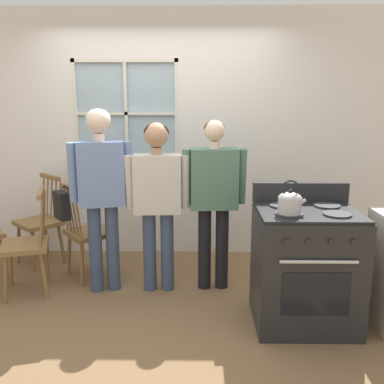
{
  "coord_description": "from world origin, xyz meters",
  "views": [
    {
      "loc": [
        0.39,
        -3.36,
        1.76
      ],
      "look_at": [
        0.34,
        0.08,
        1.0
      ],
      "focal_mm": 40.0,
      "sensor_mm": 36.0,
      "label": 1
    }
  ],
  "objects_px": {
    "chair_center_cluster": "(27,246)",
    "person_adult_right": "(214,190)",
    "handbag": "(62,205)",
    "chair_by_window": "(87,234)",
    "stove": "(305,266)",
    "kettle": "(290,202)",
    "potted_plant": "(117,160)",
    "person_teen_center": "(157,190)",
    "person_elderly_left": "(101,183)",
    "chair_near_wall": "(40,223)"
  },
  "relations": [
    {
      "from": "chair_center_cluster",
      "to": "person_adult_right",
      "type": "relative_size",
      "value": 0.61
    },
    {
      "from": "handbag",
      "to": "chair_by_window",
      "type": "bearing_deg",
      "value": 36.79
    },
    {
      "from": "stove",
      "to": "kettle",
      "type": "relative_size",
      "value": 4.39
    },
    {
      "from": "chair_by_window",
      "to": "handbag",
      "type": "bearing_deg",
      "value": 90.0
    },
    {
      "from": "potted_plant",
      "to": "stove",
      "type": "bearing_deg",
      "value": -41.33
    },
    {
      "from": "person_adult_right",
      "to": "person_teen_center",
      "type": "bearing_deg",
      "value": -178.66
    },
    {
      "from": "kettle",
      "to": "person_adult_right",
      "type": "bearing_deg",
      "value": 124.27
    },
    {
      "from": "person_adult_right",
      "to": "potted_plant",
      "type": "height_order",
      "value": "person_adult_right"
    },
    {
      "from": "potted_plant",
      "to": "handbag",
      "type": "xyz_separation_m",
      "value": [
        -0.39,
        -0.8,
        -0.31
      ]
    },
    {
      "from": "person_adult_right",
      "to": "kettle",
      "type": "height_order",
      "value": "person_adult_right"
    },
    {
      "from": "chair_by_window",
      "to": "chair_center_cluster",
      "type": "bearing_deg",
      "value": 91.31
    },
    {
      "from": "chair_center_cluster",
      "to": "potted_plant",
      "type": "distance_m",
      "value": 1.37
    },
    {
      "from": "stove",
      "to": "potted_plant",
      "type": "height_order",
      "value": "potted_plant"
    },
    {
      "from": "person_elderly_left",
      "to": "kettle",
      "type": "xyz_separation_m",
      "value": [
        1.53,
        -0.7,
        0.0
      ]
    },
    {
      "from": "chair_by_window",
      "to": "person_teen_center",
      "type": "xyz_separation_m",
      "value": [
        0.73,
        -0.28,
        0.51
      ]
    },
    {
      "from": "chair_by_window",
      "to": "kettle",
      "type": "distance_m",
      "value": 2.1
    },
    {
      "from": "chair_center_cluster",
      "to": "stove",
      "type": "height_order",
      "value": "stove"
    },
    {
      "from": "person_teen_center",
      "to": "person_adult_right",
      "type": "bearing_deg",
      "value": 2.17
    },
    {
      "from": "chair_center_cluster",
      "to": "handbag",
      "type": "distance_m",
      "value": 0.48
    },
    {
      "from": "person_elderly_left",
      "to": "chair_center_cluster",
      "type": "bearing_deg",
      "value": 171.03
    },
    {
      "from": "chair_by_window",
      "to": "person_elderly_left",
      "type": "height_order",
      "value": "person_elderly_left"
    },
    {
      "from": "chair_by_window",
      "to": "kettle",
      "type": "relative_size",
      "value": 3.85
    },
    {
      "from": "person_adult_right",
      "to": "stove",
      "type": "relative_size",
      "value": 1.45
    },
    {
      "from": "potted_plant",
      "to": "chair_near_wall",
      "type": "bearing_deg",
      "value": -160.76
    },
    {
      "from": "chair_by_window",
      "to": "person_adult_right",
      "type": "xyz_separation_m",
      "value": [
        1.24,
        -0.23,
        0.49
      ]
    },
    {
      "from": "chair_by_window",
      "to": "chair_center_cluster",
      "type": "xyz_separation_m",
      "value": [
        -0.46,
        -0.36,
        0.0
      ]
    },
    {
      "from": "chair_near_wall",
      "to": "handbag",
      "type": "relative_size",
      "value": 3.1
    },
    {
      "from": "chair_center_cluster",
      "to": "kettle",
      "type": "height_order",
      "value": "kettle"
    },
    {
      "from": "chair_near_wall",
      "to": "chair_center_cluster",
      "type": "distance_m",
      "value": 0.75
    },
    {
      "from": "chair_by_window",
      "to": "stove",
      "type": "distance_m",
      "value": 2.12
    },
    {
      "from": "handbag",
      "to": "person_elderly_left",
      "type": "bearing_deg",
      "value": -20.65
    },
    {
      "from": "person_teen_center",
      "to": "handbag",
      "type": "distance_m",
      "value": 0.94
    },
    {
      "from": "kettle",
      "to": "chair_near_wall",
      "type": "bearing_deg",
      "value": 149.8
    },
    {
      "from": "person_elderly_left",
      "to": "potted_plant",
      "type": "xyz_separation_m",
      "value": [
        -0.03,
        0.95,
        0.07
      ]
    },
    {
      "from": "person_elderly_left",
      "to": "chair_by_window",
      "type": "bearing_deg",
      "value": 113.48
    },
    {
      "from": "chair_center_cluster",
      "to": "person_teen_center",
      "type": "distance_m",
      "value": 1.29
    },
    {
      "from": "person_teen_center",
      "to": "handbag",
      "type": "height_order",
      "value": "person_teen_center"
    },
    {
      "from": "chair_near_wall",
      "to": "person_teen_center",
      "type": "distance_m",
      "value": 1.57
    },
    {
      "from": "kettle",
      "to": "potted_plant",
      "type": "height_order",
      "value": "potted_plant"
    },
    {
      "from": "kettle",
      "to": "handbag",
      "type": "relative_size",
      "value": 0.8
    },
    {
      "from": "chair_by_window",
      "to": "person_elderly_left",
      "type": "relative_size",
      "value": 0.57
    },
    {
      "from": "chair_near_wall",
      "to": "kettle",
      "type": "bearing_deg",
      "value": 12.93
    },
    {
      "from": "person_elderly_left",
      "to": "person_adult_right",
      "type": "height_order",
      "value": "person_elderly_left"
    },
    {
      "from": "kettle",
      "to": "person_elderly_left",
      "type": "bearing_deg",
      "value": 155.34
    },
    {
      "from": "person_adult_right",
      "to": "potted_plant",
      "type": "bearing_deg",
      "value": 135.33
    },
    {
      "from": "person_elderly_left",
      "to": "stove",
      "type": "distance_m",
      "value": 1.88
    },
    {
      "from": "person_elderly_left",
      "to": "potted_plant",
      "type": "bearing_deg",
      "value": 77.76
    },
    {
      "from": "chair_by_window",
      "to": "stove",
      "type": "relative_size",
      "value": 0.88
    },
    {
      "from": "person_teen_center",
      "to": "potted_plant",
      "type": "xyz_separation_m",
      "value": [
        -0.53,
        0.94,
        0.13
      ]
    },
    {
      "from": "chair_by_window",
      "to": "potted_plant",
      "type": "relative_size",
      "value": 4.0
    }
  ]
}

